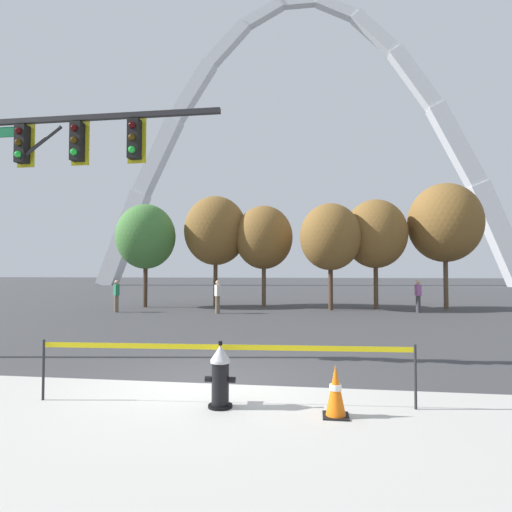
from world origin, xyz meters
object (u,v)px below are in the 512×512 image
Objects in this scene: traffic_cone_by_hydrant at (336,391)px; monument_arch at (300,154)px; pedestrian_walking_left at (418,296)px; pedestrian_walking_right at (116,296)px; fire_hydrant at (220,376)px; traffic_signal_gantry at (35,176)px; pedestrian_standing_center at (218,296)px.

monument_arch is (-2.20, 51.67, 17.89)m from traffic_cone_by_hydrant.
monument_arch is 40.69m from pedestrian_walking_left.
pedestrian_walking_left and pedestrian_walking_right have the same top height.
fire_hydrant is 0.02× the size of monument_arch.
pedestrian_walking_left is (11.55, 12.61, -3.45)m from traffic_signal_gantry.
pedestrian_standing_center is 1.00× the size of pedestrian_walking_right.
pedestrian_walking_left is at bearing 6.92° from pedestrian_walking_right.
monument_arch is 36.74× the size of pedestrian_walking_right.
fire_hydrant is 16.69m from pedestrian_walking_left.
pedestrian_walking_left is at bearing 47.51° from traffic_signal_gantry.
traffic_cone_by_hydrant is 0.46× the size of pedestrian_walking_right.
traffic_cone_by_hydrant is 17.06m from pedestrian_walking_right.
monument_arch reaches higher than fire_hydrant.
monument_arch is (4.59, 48.71, 13.98)m from traffic_signal_gantry.
monument_arch is at bearing 92.44° from traffic_cone_by_hydrant.
fire_hydrant is 14.03m from pedestrian_standing_center.
traffic_cone_by_hydrant is 54.73m from monument_arch.
monument_arch is 36.74× the size of pedestrian_walking_left.
traffic_signal_gantry is (-5.10, 2.79, 3.80)m from fire_hydrant.
traffic_cone_by_hydrant is 16.28m from pedestrian_walking_left.
pedestrian_walking_left is at bearing 73.01° from traffic_cone_by_hydrant.
monument_arch reaches higher than pedestrian_walking_right.
fire_hydrant is 0.15× the size of traffic_signal_gantry.
traffic_cone_by_hydrant is 0.11× the size of traffic_signal_gantry.
traffic_signal_gantry is at bearing 156.43° from traffic_cone_by_hydrant.
monument_arch reaches higher than traffic_cone_by_hydrant.
pedestrian_walking_right is at bearing -101.71° from monument_arch.
pedestrian_walking_left reaches higher than traffic_cone_by_hydrant.
traffic_signal_gantry reaches higher than pedestrian_walking_left.
traffic_signal_gantry reaches higher than pedestrian_standing_center.
pedestrian_standing_center reaches higher than fire_hydrant.
pedestrian_walking_left is 9.83m from pedestrian_standing_center.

